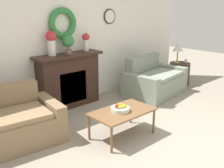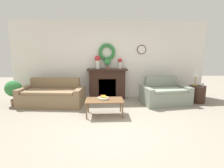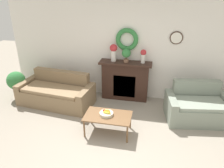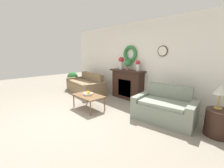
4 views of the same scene
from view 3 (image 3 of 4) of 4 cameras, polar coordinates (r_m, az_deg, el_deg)
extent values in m
plane|color=gray|center=(4.16, -0.65, -20.06)|extent=(16.00, 16.00, 0.00)
cube|color=white|center=(5.87, 5.07, 8.96)|extent=(6.80, 0.06, 2.70)
cylinder|color=#382319|center=(5.72, 16.46, 11.49)|extent=(0.32, 0.02, 0.32)
cylinder|color=white|center=(5.70, 16.47, 11.47)|extent=(0.27, 0.01, 0.27)
torus|color=#337A3D|center=(5.72, 3.91, 11.51)|extent=(0.59, 0.12, 0.59)
cube|color=#331E16|center=(5.98, 3.46, 0.73)|extent=(1.24, 0.34, 1.02)
cube|color=black|center=(5.87, 3.21, -0.62)|extent=(0.59, 0.02, 0.61)
cube|color=orange|center=(5.90, 3.18, -1.33)|extent=(0.48, 0.01, 0.34)
cube|color=#331E16|center=(5.75, 3.54, 5.47)|extent=(1.38, 0.41, 0.05)
cube|color=#846B4C|center=(5.92, -14.84, -3.58)|extent=(1.66, 0.87, 0.42)
cube|color=#846B4C|center=(6.17, -12.88, -0.13)|extent=(1.60, 0.37, 0.82)
cube|color=#846B4C|center=(6.45, -21.08, -1.36)|extent=(0.27, 0.90, 0.56)
cube|color=#846B4C|center=(5.57, -6.69, -3.93)|extent=(0.27, 0.90, 0.56)
cube|color=#917554|center=(5.81, -15.11, -1.41)|extent=(1.59, 0.80, 0.08)
cube|color=gray|center=(5.45, 21.76, -7.12)|extent=(1.19, 0.85, 0.43)
cube|color=gray|center=(5.72, 20.83, -2.99)|extent=(1.12, 0.36, 0.86)
cube|color=gray|center=(5.33, 15.06, -6.00)|extent=(0.30, 0.90, 0.57)
cube|color=gray|center=(5.33, 22.18, -4.77)|extent=(1.14, 0.79, 0.08)
cube|color=brown|center=(4.61, -1.07, -8.35)|extent=(0.98, 0.58, 0.03)
cylinder|color=brown|center=(4.64, -7.27, -11.53)|extent=(0.04, 0.04, 0.40)
cylinder|color=brown|center=(4.47, 3.99, -12.98)|extent=(0.04, 0.04, 0.40)
cylinder|color=brown|center=(5.04, -5.45, -8.26)|extent=(0.04, 0.04, 0.40)
cylinder|color=brown|center=(4.88, 4.84, -9.44)|extent=(0.04, 0.04, 0.40)
cylinder|color=beige|center=(4.61, -1.47, -7.77)|extent=(0.29, 0.29, 0.06)
sphere|color=#B2231E|center=(4.61, -1.95, -7.04)|extent=(0.07, 0.07, 0.07)
sphere|color=orange|center=(4.60, -1.69, -7.11)|extent=(0.08, 0.08, 0.08)
sphere|color=orange|center=(4.60, -1.08, -7.13)|extent=(0.08, 0.08, 0.08)
sphere|color=orange|center=(4.56, -0.81, -7.48)|extent=(0.07, 0.07, 0.07)
ellipsoid|color=yellow|center=(4.55, -1.40, -7.48)|extent=(0.17, 0.07, 0.04)
cylinder|color=silver|center=(5.78, 0.40, 7.36)|extent=(0.14, 0.14, 0.28)
sphere|color=#B72D33|center=(5.72, 0.41, 9.40)|extent=(0.20, 0.20, 0.20)
cylinder|color=silver|center=(5.70, 8.10, 6.55)|extent=(0.11, 0.11, 0.23)
sphere|color=#B72D33|center=(5.65, 8.21, 8.18)|extent=(0.15, 0.15, 0.15)
cylinder|color=#8E664C|center=(5.74, 3.69, 6.12)|extent=(0.13, 0.13, 0.08)
cylinder|color=#4C3823|center=(5.72, 3.71, 6.80)|extent=(0.02, 0.02, 0.06)
sphere|color=#337A3D|center=(5.68, 3.75, 8.08)|extent=(0.24, 0.24, 0.24)
cylinder|color=#8E664C|center=(6.69, -23.14, -2.60)|extent=(0.23, 0.23, 0.18)
cylinder|color=#4C3823|center=(6.62, -23.36, -1.37)|extent=(0.04, 0.04, 0.14)
sphere|color=#337A3D|center=(6.51, -23.77, 0.85)|extent=(0.50, 0.50, 0.50)
camera|label=1|loc=(3.76, -56.79, -1.71)|focal=42.00mm
camera|label=2|loc=(1.66, -82.74, -52.20)|focal=28.00mm
camera|label=4|loc=(3.29, 68.15, -14.60)|focal=24.00mm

